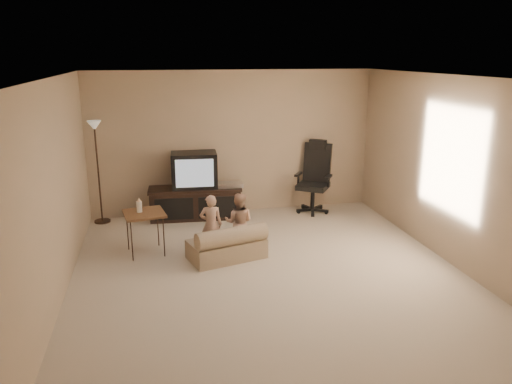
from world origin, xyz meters
TOP-DOWN VIEW (x-y plane):
  - floor at (0.00, 0.00)m, footprint 5.50×5.50m
  - room_shell at (0.00, 0.00)m, footprint 5.50×5.50m
  - tv_stand at (-0.71, 2.49)m, footprint 1.63×0.68m
  - office_chair at (1.41, 2.40)m, footprint 0.82×0.82m
  - side_table at (-1.56, 1.01)m, footprint 0.63×0.63m
  - floor_lamp at (-2.30, 2.55)m, footprint 0.27×0.27m
  - child_sofa at (-0.44, 0.54)m, footprint 1.14×0.84m
  - toddler_left at (-0.64, 0.79)m, footprint 0.34×0.26m
  - toddler_right at (-0.24, 0.84)m, footprint 0.47×0.36m

SIDE VIEW (x-z plane):
  - floor at x=0.00m, z-range 0.00..0.00m
  - child_sofa at x=-0.44m, z-range -0.05..0.45m
  - toddler_right at x=-0.24m, z-range 0.00..0.86m
  - toddler_left at x=-0.64m, z-range 0.00..0.87m
  - office_chair at x=1.41m, z-range -0.18..1.10m
  - tv_stand at x=-0.71m, z-range -0.10..1.05m
  - side_table at x=-1.56m, z-range 0.18..1.00m
  - floor_lamp at x=-2.30m, z-range 0.40..2.12m
  - room_shell at x=0.00m, z-range -1.23..4.27m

